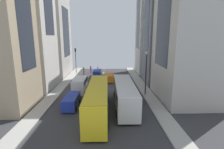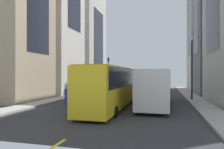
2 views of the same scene
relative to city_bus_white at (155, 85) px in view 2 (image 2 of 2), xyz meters
name	(u,v)px [view 2 (image 2 of 2)]	position (x,y,z in m)	size (l,w,h in m)	color
ground_plane	(132,96)	(3.47, -8.35, -2.01)	(41.77, 41.77, 0.00)	#333335
sidewalk_west	(192,97)	(-4.42, -8.35, -1.93)	(2.00, 44.00, 0.15)	#9E9B93
sidewalk_east	(80,94)	(11.36, -8.35, -1.93)	(2.00, 44.00, 0.15)	#9E9B93
lane_stripe_0	(145,87)	(3.47, -29.35, -2.00)	(0.16, 2.00, 0.01)	yellow
lane_stripe_1	(143,89)	(3.47, -23.35, -2.00)	(0.16, 2.00, 0.01)	yellow
lane_stripe_2	(140,91)	(3.47, -17.35, -2.00)	(0.16, 2.00, 0.01)	yellow
lane_stripe_3	(135,94)	(3.47, -11.35, -2.00)	(0.16, 2.00, 0.01)	yellow
lane_stripe_4	(128,98)	(3.47, -5.35, -2.00)	(0.16, 2.00, 0.01)	yellow
lane_stripe_5	(118,105)	(3.47, 0.65, -2.00)	(0.16, 2.00, 0.01)	yellow
lane_stripe_6	(99,117)	(3.47, 6.65, -2.00)	(0.16, 2.00, 0.01)	yellow
lane_stripe_7	(53,147)	(3.47, 12.65, -2.00)	(0.16, 2.00, 0.01)	yellow
building_west_0	(205,16)	(-8.73, -23.50, 12.57)	(6.29, 7.81, 29.16)	beige
building_east_0	(80,39)	(16.76, -21.21, 8.62)	(8.50, 11.22, 21.26)	#B7B2A8
city_bus_white	(155,85)	(0.00, 0.00, 0.00)	(2.80, 11.48, 3.35)	silver
streetcar_yellow	(113,84)	(3.60, 2.29, 0.12)	(2.70, 12.82, 3.59)	yellow
delivery_van_white	(102,86)	(7.18, -6.13, -0.50)	(2.25, 5.13, 2.58)	white
car_blue_0	(133,85)	(4.94, -18.54, -1.04)	(2.07, 4.05, 1.64)	#2338AD
car_blue_1	(83,94)	(7.36, 0.16, -1.05)	(1.91, 4.68, 1.62)	#2338AD
car_orange_2	(147,87)	(1.91, -14.12, -1.12)	(2.00, 4.22, 1.51)	orange
pedestrian_crossing_near	(126,83)	(6.90, -22.89, -0.90)	(0.34, 0.34, 2.06)	maroon
pedestrian_waiting_curb	(135,84)	(4.92, -21.73, -0.96)	(0.33, 0.33, 1.98)	#593372
pedestrian_crossing_mid	(117,84)	(8.50, -20.68, -0.86)	(0.39, 0.39, 2.17)	maroon
traffic_light_near_corner	(108,67)	(10.76, -22.52, 2.63)	(0.32, 0.44, 6.52)	black
streetlamp_near	(192,61)	(-3.92, -4.65, 2.47)	(0.44, 0.44, 7.06)	black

